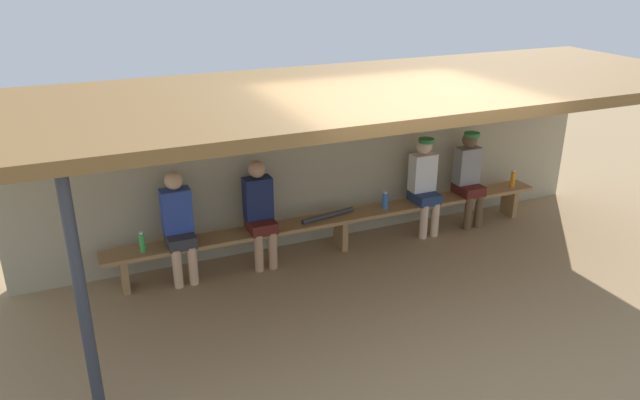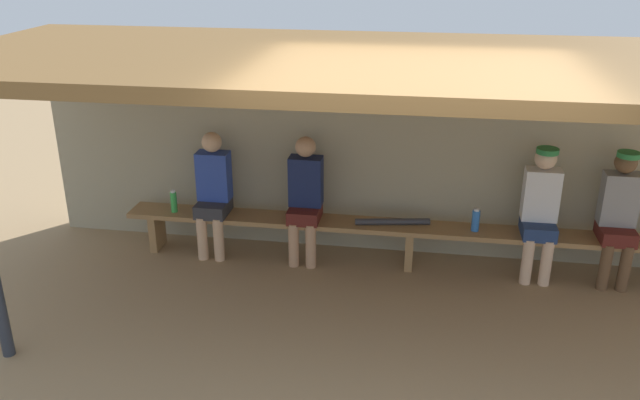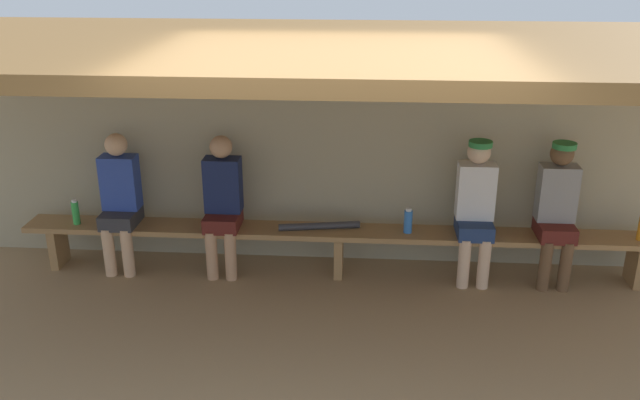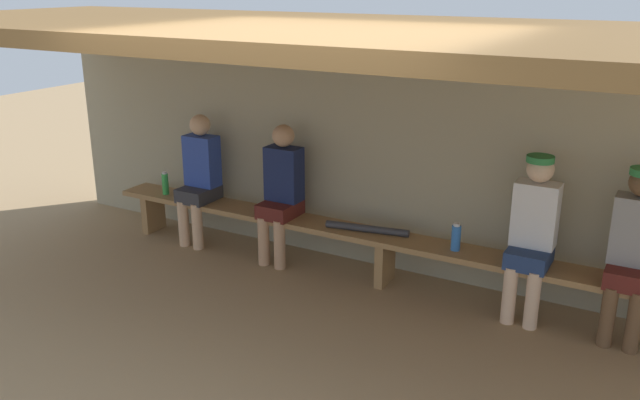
{
  "view_description": "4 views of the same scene",
  "coord_description": "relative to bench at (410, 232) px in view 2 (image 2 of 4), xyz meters",
  "views": [
    {
      "loc": [
        -3.13,
        -5.03,
        3.64
      ],
      "look_at": [
        -0.41,
        1.3,
        0.84
      ],
      "focal_mm": 34.39,
      "sensor_mm": 36.0,
      "label": 1
    },
    {
      "loc": [
        0.07,
        -4.65,
        3.23
      ],
      "look_at": [
        -0.87,
        1.14,
        0.85
      ],
      "focal_mm": 37.0,
      "sensor_mm": 36.0,
      "label": 2
    },
    {
      "loc": [
        0.24,
        -4.31,
        3.02
      ],
      "look_at": [
        -0.17,
        1.36,
        0.83
      ],
      "focal_mm": 38.23,
      "sensor_mm": 36.0,
      "label": 3
    },
    {
      "loc": [
        2.2,
        -3.56,
        2.63
      ],
      "look_at": [
        -0.44,
        1.14,
        0.84
      ],
      "focal_mm": 37.68,
      "sensor_mm": 36.0,
      "label": 4
    }
  ],
  "objects": [
    {
      "name": "bench",
      "position": [
        0.0,
        0.0,
        0.0
      ],
      "size": [
        6.0,
        0.36,
        0.46
      ],
      "color": "#9E7547",
      "rests_on": "ground"
    },
    {
      "name": "back_wall",
      "position": [
        0.0,
        0.45,
        0.71
      ],
      "size": [
        8.0,
        0.2,
        2.2
      ],
      "primitive_type": "cube",
      "color": "tan",
      "rests_on": "ground"
    },
    {
      "name": "baseball_bat",
      "position": [
        -0.19,
        -0.0,
        0.11
      ],
      "size": [
        0.77,
        0.2,
        0.07
      ],
      "primitive_type": "cylinder",
      "rotation": [
        0.0,
        1.57,
        0.17
      ],
      "color": "#333338",
      "rests_on": "bench"
    },
    {
      "name": "water_bottle_green",
      "position": [
        -2.51,
        -0.04,
        0.19
      ],
      "size": [
        0.07,
        0.07,
        0.25
      ],
      "color": "green",
      "rests_on": "bench"
    },
    {
      "name": "player_leftmost",
      "position": [
        -2.08,
        0.0,
        0.34
      ],
      "size": [
        0.34,
        0.42,
        1.34
      ],
      "color": "#333338",
      "rests_on": "ground"
    },
    {
      "name": "player_in_red",
      "position": [
        1.97,
        0.0,
        0.36
      ],
      "size": [
        0.34,
        0.42,
        1.34
      ],
      "color": "#591E19",
      "rests_on": "ground"
    },
    {
      "name": "dugout_roof",
      "position": [
        0.0,
        -0.85,
        1.87
      ],
      "size": [
        8.0,
        2.8,
        0.12
      ],
      "primitive_type": "cube",
      "color": "brown",
      "rests_on": "back_wall"
    },
    {
      "name": "player_rightmost",
      "position": [
        1.25,
        0.0,
        0.36
      ],
      "size": [
        0.34,
        0.42,
        1.34
      ],
      "color": "navy",
      "rests_on": "ground"
    },
    {
      "name": "player_in_blue",
      "position": [
        -1.09,
        0.0,
        0.34
      ],
      "size": [
        0.34,
        0.42,
        1.34
      ],
      "color": "#591E19",
      "rests_on": "ground"
    },
    {
      "name": "ground_plane",
      "position": [
        0.0,
        -1.55,
        -0.39
      ],
      "size": [
        24.0,
        24.0,
        0.0
      ],
      "primitive_type": "plane",
      "color": "#9E7F59"
    },
    {
      "name": "water_bottle_orange",
      "position": [
        0.64,
        -0.01,
        0.19
      ],
      "size": [
        0.08,
        0.08,
        0.24
      ],
      "color": "blue",
      "rests_on": "bench"
    }
  ]
}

